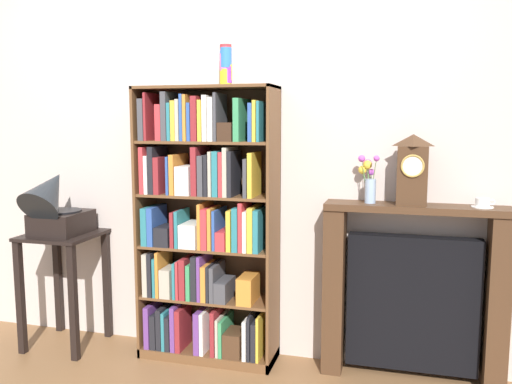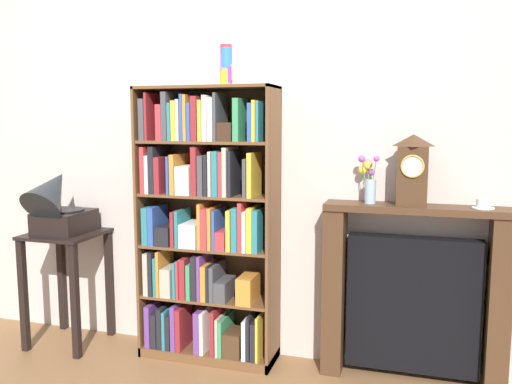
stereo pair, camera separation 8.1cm
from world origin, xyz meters
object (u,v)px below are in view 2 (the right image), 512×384
object	(u,v)px
flower_vase	(369,178)
teacup_with_saucer	(484,204)
cup_stack	(226,66)
side_table_left	(67,265)
bookshelf	(204,232)
mantel_clock	(412,170)
gramophone	(57,204)
fireplace_mantel	(413,295)

from	to	relation	value
flower_vase	teacup_with_saucer	size ratio (longest dim) A/B	2.24
cup_stack	side_table_left	distance (m)	1.73
bookshelf	cup_stack	world-z (taller)	cup_stack
mantel_clock	cup_stack	bearing A→B (deg)	179.86
side_table_left	teacup_with_saucer	distance (m)	2.67
cup_stack	gramophone	size ratio (longest dim) A/B	0.50
teacup_with_saucer	gramophone	bearing A→B (deg)	-175.84
fireplace_mantel	bookshelf	bearing A→B (deg)	-176.89
bookshelf	mantel_clock	size ratio (longest dim) A/B	4.31
bookshelf	gramophone	xyz separation A→B (m)	(-0.99, -0.14, 0.16)
bookshelf	side_table_left	size ratio (longest dim) A/B	2.23
gramophone	mantel_clock	size ratio (longest dim) A/B	1.25
cup_stack	flower_vase	bearing A→B (deg)	1.09
cup_stack	fireplace_mantel	distance (m)	1.76
teacup_with_saucer	bookshelf	bearing A→B (deg)	-178.18
fireplace_mantel	teacup_with_saucer	bearing A→B (deg)	-2.88
fireplace_mantel	flower_vase	bearing A→B (deg)	-179.88
gramophone	mantel_clock	world-z (taller)	mantel_clock
fireplace_mantel	teacup_with_saucer	xyz separation A→B (m)	(0.35, -0.02, 0.56)
side_table_left	mantel_clock	xyz separation A→B (m)	(2.24, 0.12, 0.70)
bookshelf	gramophone	size ratio (longest dim) A/B	3.44
side_table_left	mantel_clock	distance (m)	2.34
mantel_clock	side_table_left	bearing A→B (deg)	-176.94
bookshelf	cup_stack	size ratio (longest dim) A/B	6.95
bookshelf	cup_stack	bearing A→B (deg)	21.16
teacup_with_saucer	cup_stack	bearing A→B (deg)	179.98
cup_stack	mantel_clock	xyz separation A→B (m)	(1.11, -0.00, -0.61)
cup_stack	mantel_clock	world-z (taller)	cup_stack
bookshelf	flower_vase	xyz separation A→B (m)	(1.01, 0.07, 0.37)
side_table_left	gramophone	bearing A→B (deg)	-90.00
side_table_left	teacup_with_saucer	bearing A→B (deg)	2.67
side_table_left	flower_vase	size ratio (longest dim) A/B	2.76
mantel_clock	teacup_with_saucer	world-z (taller)	mantel_clock
fireplace_mantel	cup_stack	bearing A→B (deg)	-179.14
cup_stack	gramophone	xyz separation A→B (m)	(-1.12, -0.19, -0.87)
bookshelf	gramophone	world-z (taller)	bookshelf
bookshelf	flower_vase	bearing A→B (deg)	3.92
mantel_clock	teacup_with_saucer	xyz separation A→B (m)	(0.38, 0.00, -0.18)
bookshelf	side_table_left	xyz separation A→B (m)	(-0.99, -0.07, -0.28)
fireplace_mantel	gramophone	bearing A→B (deg)	-174.75
side_table_left	teacup_with_saucer	xyz separation A→B (m)	(2.62, 0.12, 0.52)
bookshelf	cup_stack	distance (m)	1.04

